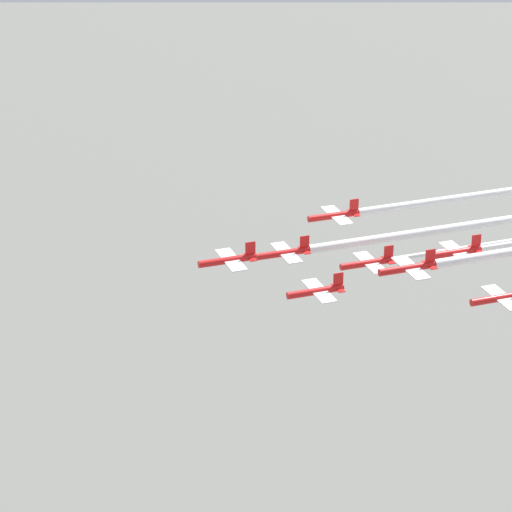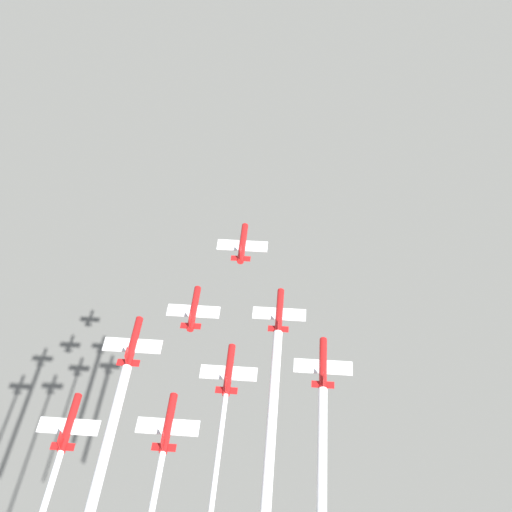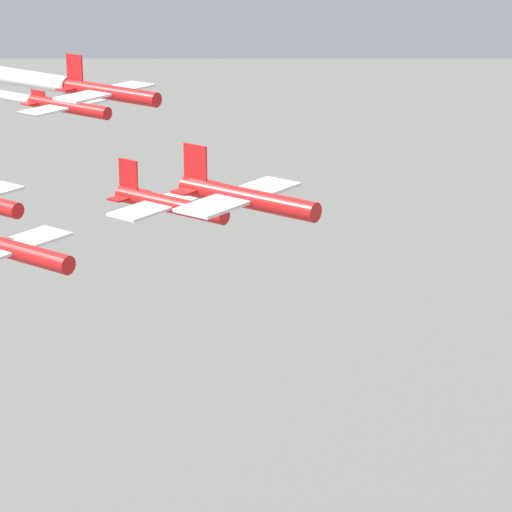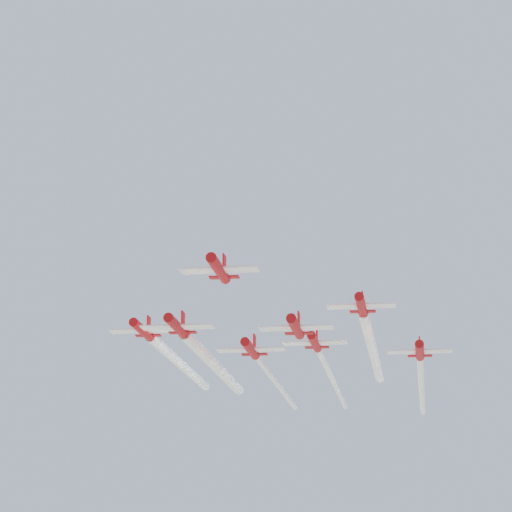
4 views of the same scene
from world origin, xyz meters
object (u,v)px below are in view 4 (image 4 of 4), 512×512
(jet_2, at_px, (177,326))
(jet_3, at_px, (361,305))
(jet_1, at_px, (296,327))
(jet_5, at_px, (142,330))
(jet_6, at_px, (420,351))
(jet_0, at_px, (219,269))
(jet_7, at_px, (315,342))
(jet_4, at_px, (251,349))

(jet_2, distance_m, jet_3, 23.33)
(jet_1, xyz_separation_m, jet_2, (-13.21, 1.49, 0.49))
(jet_5, height_order, jet_6, jet_5)
(jet_3, bearing_deg, jet_0, 59.53)
(jet_5, height_order, jet_7, jet_7)
(jet_2, distance_m, jet_4, 13.12)
(jet_4, bearing_deg, jet_1, 120.47)
(jet_5, xyz_separation_m, jet_7, (21.08, 9.00, 0.16))
(jet_0, xyz_separation_m, jet_4, (2.53, 22.46, -3.96))
(jet_0, height_order, jet_3, jet_3)
(jet_0, xyz_separation_m, jet_6, (23.60, 31.46, -2.56))
(jet_3, xyz_separation_m, jet_6, (7.87, 10.49, -3.53))
(jet_4, distance_m, jet_5, 13.57)
(jet_2, xyz_separation_m, jet_3, (21.08, 9.00, 4.35))
(jet_6, bearing_deg, jet_3, 59.53)
(jet_6, bearing_deg, jet_1, 59.53)
(jet_0, distance_m, jet_7, 34.56)
(jet_0, distance_m, jet_1, 13.67)
(jet_0, height_order, jet_4, jet_0)
(jet_1, bearing_deg, jet_0, 59.53)
(jet_0, distance_m, jet_5, 26.25)
(jet_6, bearing_deg, jet_2, 40.36)
(jet_0, distance_m, jet_4, 22.94)
(jet_2, distance_m, jet_5, 13.28)
(jet_4, distance_m, jet_7, 13.42)
(jet_5, distance_m, jet_6, 35.13)
(jet_0, xyz_separation_m, jet_7, (10.39, 32.94, -1.08))
(jet_0, bearing_deg, jet_3, -120.47)
(jet_2, xyz_separation_m, jet_6, (28.95, 19.49, 0.82))
(jet_0, bearing_deg, jet_6, -120.47)
(jet_1, distance_m, jet_2, 13.30)
(jet_0, height_order, jet_7, jet_0)
(jet_1, xyz_separation_m, jet_6, (15.74, 20.97, 1.31))
(jet_0, distance_m, jet_2, 13.54)
(jet_1, relative_size, jet_4, 1.00)
(jet_6, relative_size, jet_7, 1.00)
(jet_3, height_order, jet_7, jet_3)
(jet_1, height_order, jet_7, jet_7)
(jet_5, distance_m, jet_7, 22.92)
(jet_1, height_order, jet_2, jet_2)
(jet_2, relative_size, jet_3, 1.00)
(jet_2, height_order, jet_6, jet_6)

